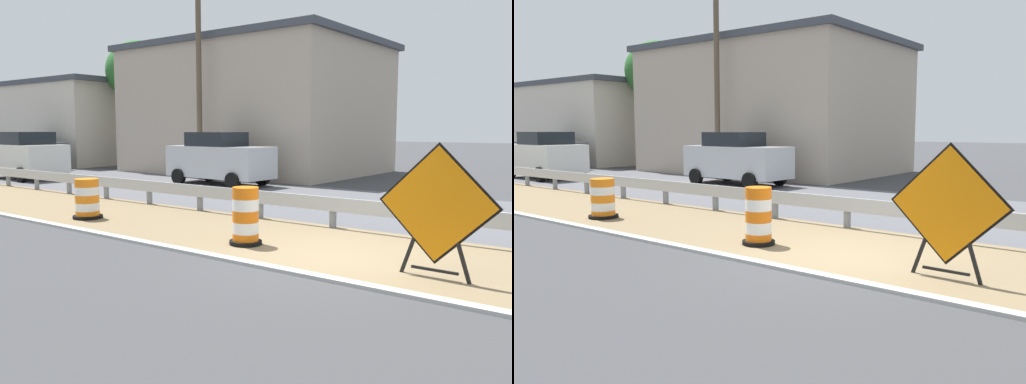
# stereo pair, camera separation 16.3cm
# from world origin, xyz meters

# --- Properties ---
(ground_plane) EXTENTS (160.00, 160.00, 0.00)m
(ground_plane) POSITION_xyz_m (0.00, 0.00, 0.00)
(ground_plane) COLOR #3D3D3F
(median_dirt_strip) EXTENTS (3.83, 120.00, 0.01)m
(median_dirt_strip) POSITION_xyz_m (0.72, 0.00, 0.00)
(median_dirt_strip) COLOR #7F6B4C
(median_dirt_strip) RESTS_ON ground
(far_lane_asphalt) EXTENTS (6.90, 120.00, 0.00)m
(far_lane_asphalt) POSITION_xyz_m (6.08, 0.00, 0.00)
(far_lane_asphalt) COLOR #56565B
(far_lane_asphalt) RESTS_ON ground
(curb_near_edge) EXTENTS (0.20, 120.00, 0.11)m
(curb_near_edge) POSITION_xyz_m (-1.30, 0.00, 0.00)
(curb_near_edge) COLOR #ADADA8
(curb_near_edge) RESTS_ON ground
(guardrail_median) EXTENTS (0.18, 47.87, 0.71)m
(guardrail_median) POSITION_xyz_m (2.39, 3.46, 0.52)
(guardrail_median) COLOR #ADB2B7
(guardrail_median) RESTS_ON ground
(warning_sign_diamond) EXTENTS (0.09, 1.85, 2.07)m
(warning_sign_diamond) POSITION_xyz_m (-0.22, -1.82, 1.08)
(warning_sign_diamond) COLOR black
(warning_sign_diamond) RESTS_ON ground
(traffic_barrel_nearest) EXTENTS (0.64, 0.64, 1.13)m
(traffic_barrel_nearest) POSITION_xyz_m (-0.14, 1.89, 0.51)
(traffic_barrel_nearest) COLOR orange
(traffic_barrel_nearest) RESTS_ON ground
(traffic_barrel_close) EXTENTS (0.74, 0.74, 1.01)m
(traffic_barrel_close) POSITION_xyz_m (-0.20, 6.92, 0.45)
(traffic_barrel_close) COLOR orange
(traffic_barrel_close) RESTS_ON ground
(car_lead_near_lane) EXTENTS (2.22, 4.13, 2.11)m
(car_lead_near_lane) POSITION_xyz_m (4.43, 18.05, 1.06)
(car_lead_near_lane) COLOR silver
(car_lead_near_lane) RESTS_ON ground
(car_trailing_near_lane) EXTENTS (2.12, 4.52, 2.12)m
(car_trailing_near_lane) POSITION_xyz_m (7.77, 9.44, 1.06)
(car_trailing_near_lane) COLOR silver
(car_trailing_near_lane) RESTS_ON ground
(car_distant_c) EXTENTS (2.08, 4.66, 2.08)m
(car_distant_c) POSITION_xyz_m (7.65, 23.37, 1.04)
(car_distant_c) COLOR #4C5156
(car_distant_c) RESTS_ON ground
(roadside_shop_near) EXTENTS (9.10, 12.45, 6.54)m
(roadside_shop_near) POSITION_xyz_m (14.02, 12.33, 3.28)
(roadside_shop_near) COLOR #AD9E8E
(roadside_shop_near) RESTS_ON ground
(roadside_shop_far) EXTENTS (6.30, 15.93, 5.28)m
(roadside_shop_far) POSITION_xyz_m (12.39, 29.19, 2.65)
(roadside_shop_far) COLOR beige
(roadside_shop_far) RESTS_ON ground
(utility_pole_near) EXTENTS (0.24, 1.80, 8.81)m
(utility_pole_near) POSITION_xyz_m (9.01, 11.66, 4.56)
(utility_pole_near) COLOR brown
(utility_pole_near) RESTS_ON ground
(tree_roadside) EXTENTS (3.93, 3.93, 7.44)m
(tree_roadside) POSITION_xyz_m (13.00, 20.27, 5.64)
(tree_roadside) COLOR brown
(tree_roadside) RESTS_ON ground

